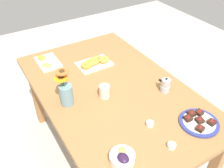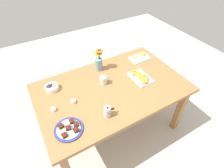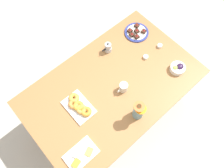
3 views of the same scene
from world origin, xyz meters
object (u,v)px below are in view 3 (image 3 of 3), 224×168
(croissant_platter, at_px, (79,106))
(dessert_plate, at_px, (136,32))
(jam_cup_berry, at_px, (160,46))
(flower_vase, at_px, (138,111))
(jam_cup_honey, at_px, (146,57))
(coffee_mug, at_px, (123,87))
(moka_pot, at_px, (108,48))
(dining_table, at_px, (112,90))
(grape_bowl, at_px, (178,68))
(cheese_platter, at_px, (81,155))

(croissant_platter, xyz_separation_m, dessert_plate, (-0.94, -0.24, -0.01))
(jam_cup_berry, distance_m, flower_vase, 0.75)
(croissant_platter, height_order, flower_vase, flower_vase)
(jam_cup_honey, bearing_deg, croissant_platter, -2.35)
(coffee_mug, distance_m, croissant_platter, 0.42)
(coffee_mug, relative_size, moka_pot, 0.94)
(dining_table, xyz_separation_m, jam_cup_honey, (-0.44, -0.01, 0.10))
(jam_cup_honey, relative_size, moka_pot, 0.40)
(grape_bowl, relative_size, flower_vase, 0.54)
(dining_table, distance_m, flower_vase, 0.39)
(grape_bowl, distance_m, cheese_platter, 1.16)
(moka_pot, bearing_deg, flower_vase, 69.53)
(jam_cup_berry, bearing_deg, jam_cup_honey, -0.36)
(dining_table, distance_m, jam_cup_honey, 0.45)
(dining_table, relative_size, croissant_platter, 5.68)
(coffee_mug, relative_size, dessert_plate, 0.45)
(cheese_platter, relative_size, moka_pot, 2.18)
(croissant_platter, bearing_deg, jam_cup_honey, 177.65)
(flower_vase, bearing_deg, cheese_platter, -6.20)
(grape_bowl, bearing_deg, jam_cup_berry, -103.40)
(grape_bowl, height_order, moka_pot, moka_pot)
(flower_vase, xyz_separation_m, moka_pot, (-0.25, -0.66, -0.04))
(jam_cup_honey, height_order, flower_vase, flower_vase)
(dining_table, bearing_deg, croissant_platter, -6.44)
(moka_pot, bearing_deg, coffee_mug, 66.61)
(coffee_mug, height_order, croissant_platter, coffee_mug)
(jam_cup_honey, bearing_deg, jam_cup_berry, 179.64)
(cheese_platter, relative_size, dessert_plate, 1.05)
(coffee_mug, bearing_deg, cheese_platter, 16.82)
(grape_bowl, relative_size, jam_cup_berry, 2.90)
(jam_cup_honey, relative_size, jam_cup_berry, 1.00)
(dessert_plate, bearing_deg, jam_cup_berry, 100.98)
(dessert_plate, xyz_separation_m, moka_pot, (0.36, -0.03, 0.04))
(dining_table, bearing_deg, grape_bowl, 153.67)
(dining_table, relative_size, grape_bowl, 11.48)
(jam_cup_honey, xyz_separation_m, jam_cup_berry, (-0.20, 0.00, 0.00))
(dessert_plate, relative_size, flower_vase, 0.95)
(grape_bowl, xyz_separation_m, moka_pot, (0.34, -0.59, 0.02))
(croissant_platter, distance_m, jam_cup_honey, 0.79)
(dining_table, relative_size, cheese_platter, 6.15)
(grape_bowl, distance_m, croissant_platter, 0.98)
(dining_table, height_order, cheese_platter, cheese_platter)
(dining_table, height_order, flower_vase, flower_vase)
(cheese_platter, bearing_deg, dining_table, -153.93)
(moka_pot, bearing_deg, croissant_platter, 25.29)
(croissant_platter, bearing_deg, dining_table, 173.56)
(grape_bowl, relative_size, moka_pot, 1.17)
(cheese_platter, bearing_deg, coffee_mug, -163.18)
(croissant_platter, xyz_separation_m, jam_cup_honey, (-0.79, 0.03, -0.01))
(coffee_mug, distance_m, flower_vase, 0.27)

